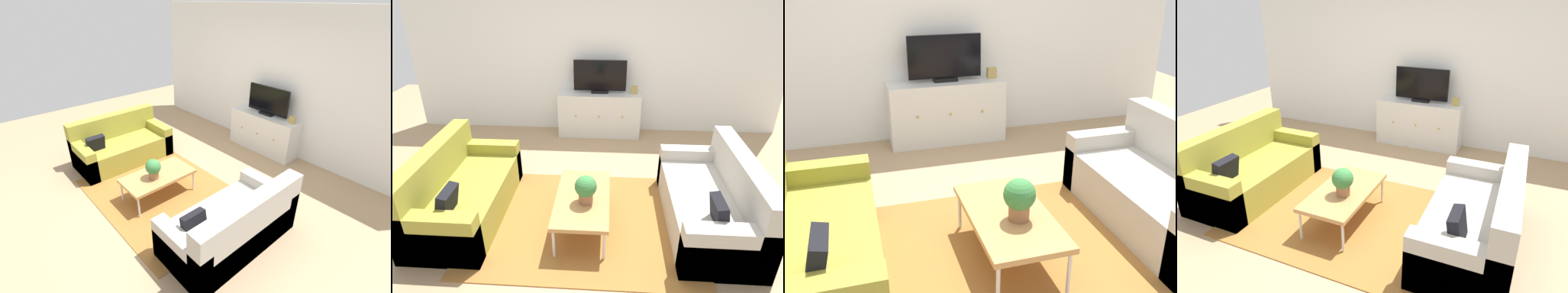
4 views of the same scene
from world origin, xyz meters
TOP-DOWN VIEW (x-y plane):
  - ground_plane at (0.00, 0.00)m, footprint 10.00×10.00m
  - wall_back at (0.00, 2.55)m, footprint 6.40×0.12m
  - area_rug at (0.00, -0.15)m, footprint 2.50×1.90m
  - couch_left_side at (-1.44, -0.10)m, footprint 0.84×1.70m
  - couch_right_side at (1.44, -0.10)m, footprint 0.84×1.70m
  - coffee_table at (-0.01, -0.23)m, footprint 0.57×1.08m
  - potted_plant at (0.03, -0.32)m, footprint 0.23×0.23m
  - tv_console at (0.09, 2.27)m, footprint 1.39×0.47m
  - flat_screen_tv at (0.09, 2.29)m, footprint 0.87×0.16m
  - mantel_clock at (0.66, 2.27)m, footprint 0.11×0.07m

SIDE VIEW (x-z plane):
  - ground_plane at x=0.00m, z-range 0.00..0.00m
  - area_rug at x=0.00m, z-range 0.00..0.01m
  - couch_left_side at x=-1.44m, z-range -0.14..0.70m
  - couch_right_side at x=1.44m, z-range -0.14..0.70m
  - coffee_table at x=-0.01m, z-range 0.17..0.56m
  - tv_console at x=0.09m, z-range 0.00..0.75m
  - potted_plant at x=0.03m, z-range 0.41..0.72m
  - mantel_clock at x=0.66m, z-range 0.75..0.88m
  - flat_screen_tv at x=0.09m, z-range 0.75..1.30m
  - wall_back at x=0.00m, z-range 0.00..2.70m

